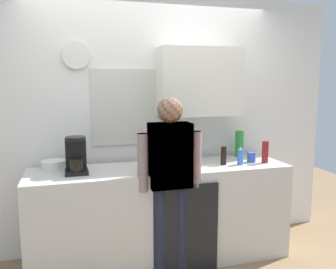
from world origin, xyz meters
name	(u,v)px	position (x,y,z in m)	size (l,w,h in m)	color
kitchen_counter	(161,214)	(0.00, 0.30, 0.46)	(2.46, 0.64, 0.92)	beige
dishwasher_panel	(188,230)	(0.16, -0.03, 0.42)	(0.56, 0.02, 0.83)	black
back_wall_assembly	(157,117)	(0.06, 0.70, 1.37)	(4.06, 0.42, 2.60)	white
coffee_maker	(76,157)	(-0.78, 0.31, 1.07)	(0.20, 0.20, 0.33)	black
bottle_red_vinegar	(265,152)	(1.05, 0.19, 1.03)	(0.06, 0.06, 0.22)	maroon
bottle_olive_oil	(73,154)	(-0.80, 0.53, 1.05)	(0.06, 0.06, 0.25)	olive
bottle_dark_sauce	(224,156)	(0.61, 0.23, 1.01)	(0.06, 0.06, 0.18)	black
bottle_clear_soda	(239,144)	(0.94, 0.53, 1.06)	(0.09, 0.09, 0.28)	#2D8C33
cup_blue_mug	(251,157)	(0.93, 0.25, 0.97)	(0.08, 0.08, 0.10)	#3351B2
cup_terracotta_mug	(182,163)	(0.19, 0.24, 0.97)	(0.08, 0.08, 0.09)	#B26647
mixing_bowl	(54,165)	(-0.98, 0.51, 0.96)	(0.22, 0.22, 0.08)	white
dish_soap	(240,157)	(0.77, 0.19, 1.00)	(0.06, 0.06, 0.18)	blue
storage_canister	(162,160)	(0.00, 0.24, 1.01)	(0.14, 0.14, 0.17)	silver
person_at_sink	(170,172)	(0.00, 0.00, 0.95)	(0.57, 0.22, 1.60)	brown
person_guest	(170,172)	(0.00, 0.00, 0.95)	(0.57, 0.22, 1.60)	#3F4766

